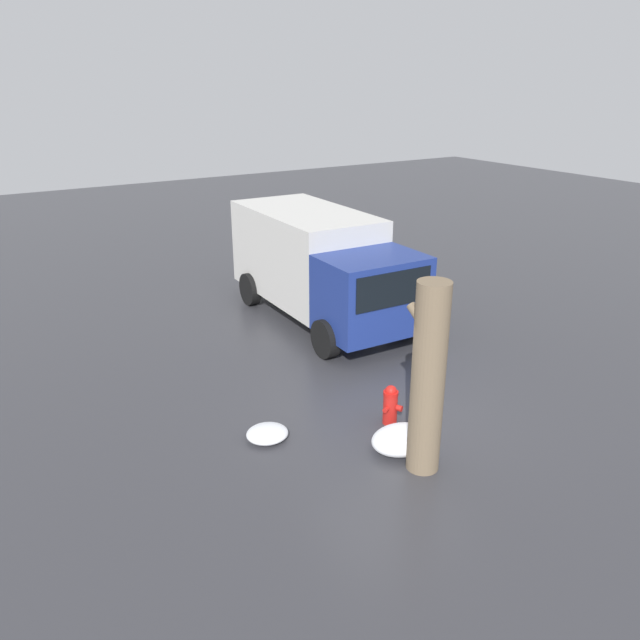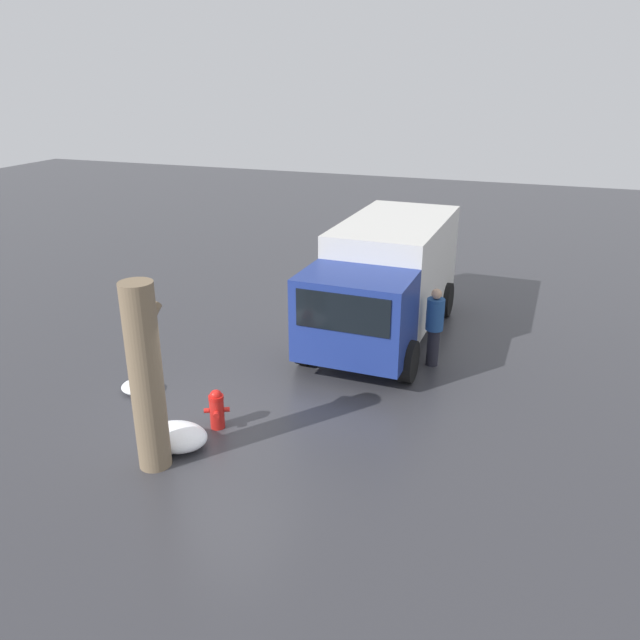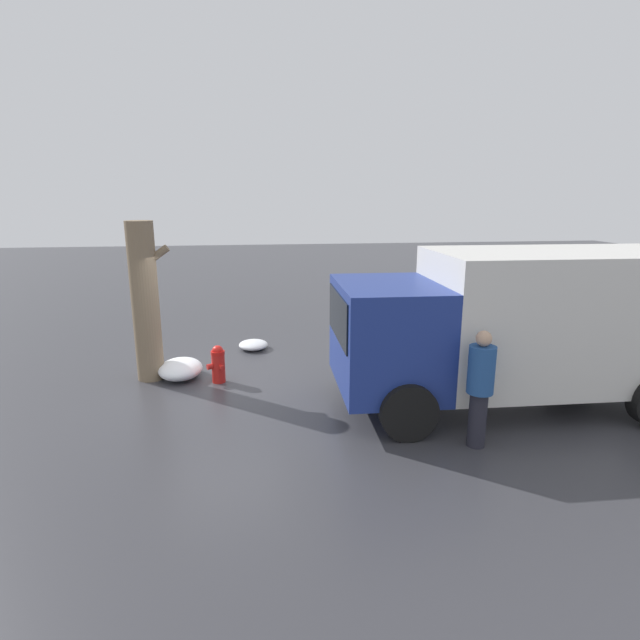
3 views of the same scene
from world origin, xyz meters
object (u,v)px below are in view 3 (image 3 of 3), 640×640
fire_hydrant (218,363)px  tree_trunk (145,302)px  pedestrian (480,384)px  delivery_truck (520,322)px

fire_hydrant → tree_trunk: tree_trunk is taller
tree_trunk → pedestrian: bearing=-34.2°
delivery_truck → pedestrian: (-1.36, -1.44, -0.53)m
fire_hydrant → delivery_truck: bearing=135.3°
tree_trunk → delivery_truck: tree_trunk is taller
fire_hydrant → tree_trunk: bearing=-42.9°
pedestrian → tree_trunk: bearing=-134.4°
fire_hydrant → delivery_truck: size_ratio=0.12×
tree_trunk → pedestrian: 6.49m
tree_trunk → pedestrian: (5.34, -3.63, -0.63)m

